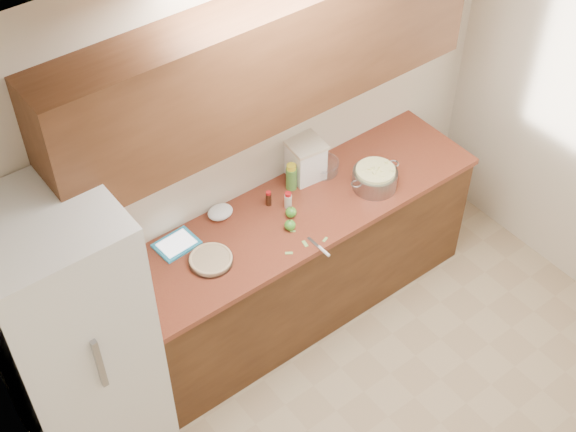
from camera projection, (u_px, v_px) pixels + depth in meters
room_shell at (478, 335)px, 3.74m from camera, size 3.60×3.60×3.60m
counter_run at (287, 267)px, 5.16m from camera, size 2.64×0.68×0.92m
upper_cabinets at (268, 61)px, 4.20m from camera, size 2.60×0.34×0.70m
fridge at (73, 340)px, 4.21m from camera, size 0.70×0.70×1.80m
pie at (211, 260)px, 4.56m from camera, size 0.26×0.26×0.04m
colander at (375, 178)px, 4.98m from camera, size 0.38×0.28×0.14m
flour_canister at (305, 159)px, 5.01m from camera, size 0.24×0.24×0.27m
tablet at (177, 244)px, 4.66m from camera, size 0.26×0.20×0.02m
paring_knife at (323, 250)px, 4.63m from camera, size 0.02×0.20×0.02m
lemon_bottle at (291, 177)px, 4.96m from camera, size 0.07×0.07×0.19m
cinnamon_shaker at (288, 200)px, 4.86m from camera, size 0.05×0.05×0.11m
vanilla_bottle at (269, 198)px, 4.88m from camera, size 0.04×0.04×0.10m
mixing_bowl at (322, 166)px, 5.10m from camera, size 0.21×0.21×0.08m
paper_towel at (220, 212)px, 4.82m from camera, size 0.18×0.16×0.07m
apple_left at (290, 225)px, 4.74m from camera, size 0.07×0.07×0.08m
apple_center at (291, 212)px, 4.82m from camera, size 0.07×0.07×0.08m
peel_a at (325, 239)px, 4.70m from camera, size 0.04×0.03×0.00m
peel_b at (305, 244)px, 4.68m from camera, size 0.03×0.05×0.00m
peel_c at (289, 253)px, 4.62m from camera, size 0.05×0.04×0.00m
peel_d at (293, 231)px, 4.75m from camera, size 0.04×0.03×0.00m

